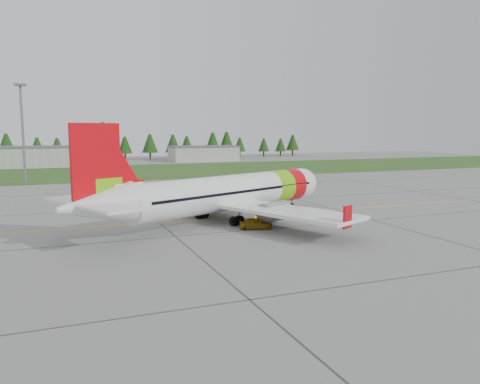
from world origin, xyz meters
name	(u,v)px	position (x,y,z in m)	size (l,w,h in m)	color
ground	(301,226)	(0.00, 0.00, 0.00)	(320.00, 320.00, 0.00)	gray
aircraft	(226,193)	(-7.06, 6.34, 3.39)	(36.79, 34.93, 11.75)	white
follow_me_car	(256,213)	(-5.64, 0.33, 1.87)	(1.51, 1.28, 3.75)	#D9A00C
service_van	(87,172)	(-20.06, 57.36, 2.28)	(1.59, 1.50, 4.56)	silver
grass_strip	(156,171)	(0.00, 82.00, 0.01)	(320.00, 50.00, 0.03)	#30561E
taxi_guideline	(271,214)	(0.00, 8.00, 0.01)	(120.00, 0.25, 0.02)	gold
hangar_west	(41,157)	(-30.00, 110.00, 3.00)	(32.00, 14.00, 6.00)	#A8A8A3
hangar_east	(204,154)	(25.00, 118.00, 2.60)	(24.00, 12.00, 5.20)	#A8A8A3
floodlight_mast	(23,136)	(-32.00, 58.00, 10.00)	(0.50, 0.50, 20.00)	slate
treeline	(126,147)	(0.00, 138.00, 5.00)	(160.00, 8.00, 10.00)	#1C3F14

